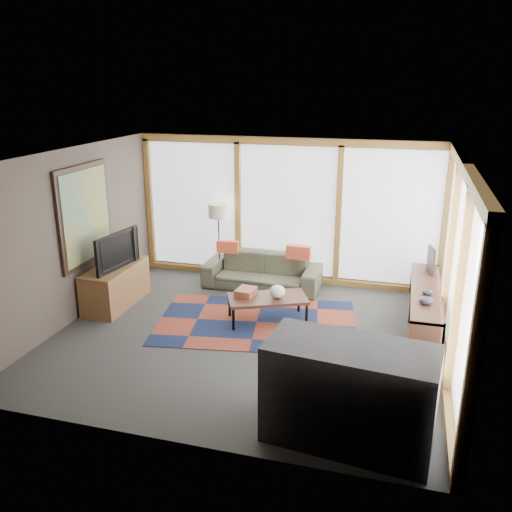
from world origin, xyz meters
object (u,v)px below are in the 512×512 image
(tv_console, at_px, (116,286))
(television, at_px, (112,250))
(sofa, at_px, (262,271))
(bookshelf, at_px, (425,308))
(floor_lamp, at_px, (219,243))
(bar_counter, at_px, (349,394))
(coffee_table, at_px, (267,309))

(tv_console, bearing_deg, television, -65.45)
(sofa, height_order, bookshelf, bookshelf)
(sofa, height_order, floor_lamp, floor_lamp)
(tv_console, xyz_separation_m, bar_counter, (4.07, -2.51, 0.20))
(coffee_table, height_order, television, television)
(television, bearing_deg, bookshelf, -75.02)
(floor_lamp, xyz_separation_m, tv_console, (-1.25, -1.53, -0.39))
(bookshelf, distance_m, tv_console, 4.88)
(sofa, distance_m, television, 2.62)
(bookshelf, xyz_separation_m, television, (-4.83, -0.55, 0.66))
(sofa, bearing_deg, bookshelf, -17.84)
(coffee_table, xyz_separation_m, tv_console, (-2.55, -0.05, 0.13))
(sofa, distance_m, bookshelf, 2.90)
(coffee_table, xyz_separation_m, bookshelf, (2.30, 0.45, 0.10))
(coffee_table, distance_m, bookshelf, 2.35)
(floor_lamp, bearing_deg, sofa, -8.07)
(bar_counter, bearing_deg, tv_console, 154.91)
(tv_console, relative_size, bar_counter, 0.79)
(bookshelf, bearing_deg, television, -173.55)
(sofa, bearing_deg, coffee_table, -71.07)
(floor_lamp, distance_m, television, 2.01)
(coffee_table, relative_size, bookshelf, 0.49)
(bookshelf, distance_m, bar_counter, 3.12)
(bar_counter, bearing_deg, television, 155.24)
(sofa, height_order, television, television)
(sofa, height_order, bar_counter, bar_counter)
(television, height_order, bar_counter, television)
(coffee_table, bearing_deg, tv_console, -178.92)
(sofa, bearing_deg, bar_counter, -62.84)
(coffee_table, xyz_separation_m, bar_counter, (1.52, -2.55, 0.33))
(coffee_table, bearing_deg, sofa, 108.53)
(coffee_table, bearing_deg, floor_lamp, 131.22)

